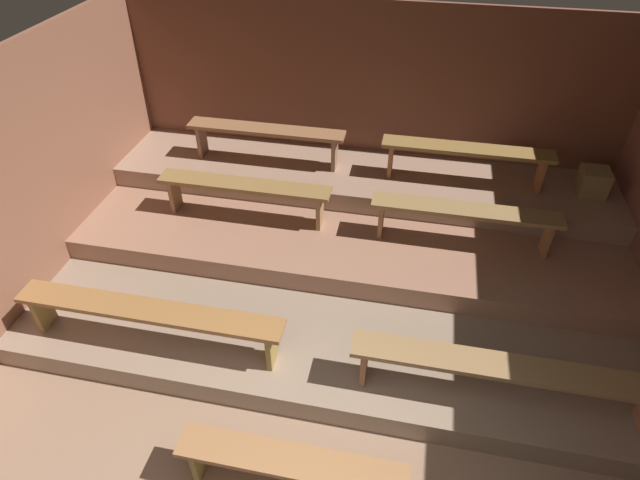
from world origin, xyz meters
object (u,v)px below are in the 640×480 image
object	(u,v)px
bench_floor_center	(291,465)
bench_upper_left	(266,134)
bench_middle_left	(244,189)
bench_middle_right	(465,215)
bench_lower_right	(505,371)
bench_lower_left	(149,314)
bench_upper_right	(466,154)
wooden_crate_upper	(593,182)

from	to	relation	value
bench_floor_center	bench_upper_left	distance (m)	4.09
bench_middle_left	bench_middle_right	distance (m)	2.52
bench_floor_center	bench_lower_right	xyz separation A→B (m)	(1.60, 1.02, 0.26)
bench_middle_right	bench_lower_left	bearing A→B (deg)	-146.95
bench_lower_left	bench_upper_right	world-z (taller)	bench_upper_right
bench_middle_right	wooden_crate_upper	size ratio (longest dim) A/B	6.51
bench_lower_left	bench_upper_right	bearing A→B (deg)	44.35
bench_middle_left	bench_floor_center	bearing A→B (deg)	-66.23
bench_middle_right	bench_upper_right	xyz separation A→B (m)	(-0.01, 0.93, 0.25)
bench_upper_right	wooden_crate_upper	xyz separation A→B (m)	(1.52, 0.04, -0.23)
bench_middle_right	bench_upper_left	size ratio (longest dim) A/B	1.01
bench_upper_right	wooden_crate_upper	size ratio (longest dim) A/B	6.46
bench_middle_right	bench_upper_left	xyz separation A→B (m)	(-2.51, 0.93, 0.25)
bench_middle_left	bench_upper_right	world-z (taller)	bench_upper_right
bench_lower_right	bench_upper_right	xyz separation A→B (m)	(-0.36, 2.79, 0.48)
bench_middle_left	bench_upper_right	size ratio (longest dim) A/B	1.01
bench_upper_left	bench_lower_left	bearing A→B (deg)	-97.27
bench_upper_left	bench_upper_right	xyz separation A→B (m)	(2.50, 0.00, 0.00)
bench_middle_right	bench_upper_right	bearing A→B (deg)	90.66
bench_floor_center	bench_upper_left	world-z (taller)	bench_upper_left
bench_middle_left	bench_upper_right	distance (m)	2.69
bench_middle_right	bench_upper_left	distance (m)	2.69
bench_middle_left	bench_lower_right	bearing A→B (deg)	-33.05
bench_lower_right	wooden_crate_upper	bearing A→B (deg)	67.75
bench_upper_right	wooden_crate_upper	bearing A→B (deg)	1.49
bench_lower_left	bench_middle_right	distance (m)	3.43
bench_floor_center	bench_lower_right	world-z (taller)	bench_lower_right
bench_lower_left	bench_middle_right	world-z (taller)	bench_middle_right
bench_lower_right	bench_middle_right	xyz separation A→B (m)	(-0.35, 1.87, 0.24)
bench_upper_left	bench_middle_left	bearing A→B (deg)	-90.66
bench_lower_left	bench_middle_left	xyz separation A→B (m)	(0.35, 1.87, 0.24)
bench_middle_left	bench_upper_left	world-z (taller)	bench_upper_left
bench_floor_center	bench_middle_left	distance (m)	3.20
bench_middle_left	bench_middle_right	world-z (taller)	same
bench_middle_left	bench_middle_right	bearing A→B (deg)	0.00
bench_upper_right	wooden_crate_upper	distance (m)	1.53
bench_upper_right	bench_middle_right	bearing A→B (deg)	-89.34
bench_lower_left	bench_middle_right	size ratio (longest dim) A/B	1.27
bench_floor_center	wooden_crate_upper	distance (m)	4.77
bench_floor_center	bench_upper_right	xyz separation A→B (m)	(1.24, 3.82, 0.74)
bench_lower_left	bench_lower_right	distance (m)	3.21
bench_lower_left	bench_floor_center	bearing A→B (deg)	-32.30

